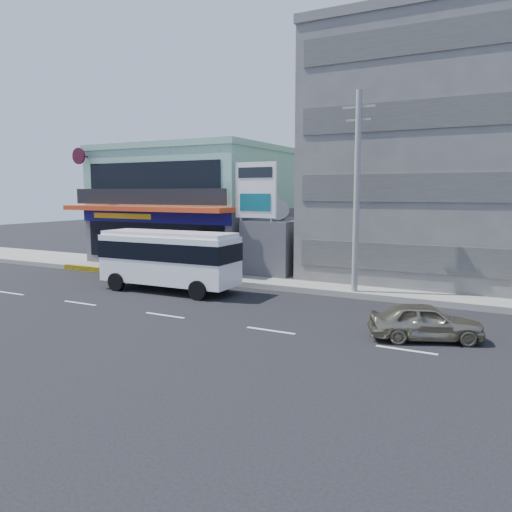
% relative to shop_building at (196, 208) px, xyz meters
% --- Properties ---
extents(ground, '(120.00, 120.00, 0.00)m').
position_rel_shop_building_xyz_m(ground, '(8.00, -13.95, -4.00)').
color(ground, black).
rests_on(ground, ground).
extents(sidewalk, '(70.00, 5.00, 0.30)m').
position_rel_shop_building_xyz_m(sidewalk, '(13.00, -4.45, -3.85)').
color(sidewalk, gray).
rests_on(sidewalk, ground).
extents(shop_building, '(12.40, 11.70, 8.00)m').
position_rel_shop_building_xyz_m(shop_building, '(0.00, 0.00, 0.00)').
color(shop_building, '#454449').
rests_on(shop_building, ground).
extents(concrete_building, '(16.00, 12.00, 14.00)m').
position_rel_shop_building_xyz_m(concrete_building, '(18.00, 1.05, 3.00)').
color(concrete_building, slate).
rests_on(concrete_building, ground).
extents(gap_structure, '(3.00, 6.00, 3.50)m').
position_rel_shop_building_xyz_m(gap_structure, '(8.00, -1.95, -2.25)').
color(gap_structure, '#454449').
rests_on(gap_structure, ground).
extents(satellite_dish, '(1.50, 1.50, 0.15)m').
position_rel_shop_building_xyz_m(satellite_dish, '(8.00, -2.95, -0.42)').
color(satellite_dish, slate).
rests_on(satellite_dish, gap_structure).
extents(billboard, '(2.60, 0.18, 6.90)m').
position_rel_shop_building_xyz_m(billboard, '(7.50, -4.75, 0.93)').
color(billboard, gray).
rests_on(billboard, ground).
extents(utility_pole_near, '(1.60, 0.30, 10.00)m').
position_rel_shop_building_xyz_m(utility_pole_near, '(14.00, -6.55, 1.15)').
color(utility_pole_near, '#999993').
rests_on(utility_pole_near, ground).
extents(minibus, '(7.56, 2.78, 3.14)m').
position_rel_shop_building_xyz_m(minibus, '(4.95, -9.67, -2.12)').
color(minibus, white).
rests_on(minibus, ground).
extents(sedan, '(4.19, 2.93, 1.33)m').
position_rel_shop_building_xyz_m(sedan, '(18.34, -12.45, -3.33)').
color(sedan, tan).
rests_on(sedan, ground).
extents(motorcycle_rider, '(1.82, 0.91, 2.24)m').
position_rel_shop_building_xyz_m(motorcycle_rider, '(2.08, -8.05, -3.26)').
color(motorcycle_rider, maroon).
rests_on(motorcycle_rider, ground).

